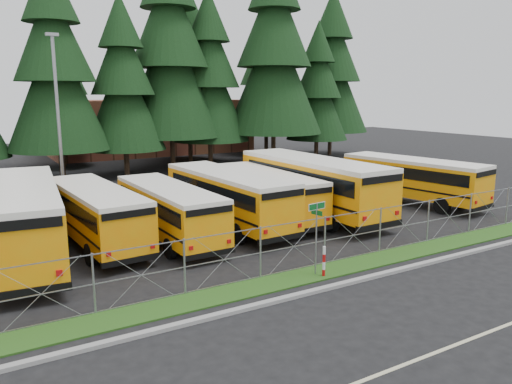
% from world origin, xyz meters
% --- Properties ---
extents(ground, '(120.00, 120.00, 0.00)m').
position_xyz_m(ground, '(0.00, 0.00, 0.00)').
color(ground, black).
rests_on(ground, ground).
extents(curb, '(50.00, 0.25, 0.12)m').
position_xyz_m(curb, '(0.00, -3.10, 0.06)').
color(curb, gray).
rests_on(curb, ground).
extents(grass_verge, '(50.00, 1.40, 0.06)m').
position_xyz_m(grass_verge, '(0.00, -1.70, 0.03)').
color(grass_verge, '#284F16').
rests_on(grass_verge, ground).
extents(road_lane_line, '(50.00, 0.12, 0.01)m').
position_xyz_m(road_lane_line, '(0.00, -8.00, 0.01)').
color(road_lane_line, beige).
rests_on(road_lane_line, ground).
extents(chainlink_fence, '(44.00, 0.10, 2.00)m').
position_xyz_m(chainlink_fence, '(0.00, -1.00, 1.00)').
color(chainlink_fence, gray).
rests_on(chainlink_fence, ground).
extents(brick_building, '(22.00, 10.00, 6.00)m').
position_xyz_m(brick_building, '(6.00, 40.00, 3.00)').
color(brick_building, brown).
rests_on(brick_building, ground).
extents(bus_1, '(4.14, 12.43, 3.20)m').
position_xyz_m(bus_1, '(-11.22, 6.00, 1.60)').
color(bus_1, orange).
rests_on(bus_1, ground).
extents(bus_2, '(3.01, 10.23, 2.65)m').
position_xyz_m(bus_2, '(-8.21, 6.67, 1.32)').
color(bus_2, orange).
rests_on(bus_2, ground).
extents(bus_3, '(2.55, 9.84, 2.57)m').
position_xyz_m(bus_3, '(-5.09, 5.71, 1.28)').
color(bus_3, orange).
rests_on(bus_3, ground).
extents(bus_4, '(3.15, 10.98, 2.85)m').
position_xyz_m(bus_4, '(-1.65, 6.42, 1.42)').
color(bus_4, orange).
rests_on(bus_4, ground).
extents(bus_5, '(2.63, 10.12, 2.64)m').
position_xyz_m(bus_5, '(0.82, 6.63, 1.32)').
color(bus_5, orange).
rests_on(bus_5, ground).
extents(bus_6, '(3.12, 12.41, 3.24)m').
position_xyz_m(bus_6, '(3.50, 6.26, 1.62)').
color(bus_6, orange).
rests_on(bus_6, ground).
extents(bus_east, '(4.19, 10.93, 2.80)m').
position_xyz_m(bus_east, '(10.72, 5.55, 1.40)').
color(bus_east, orange).
rests_on(bus_east, ground).
extents(street_sign, '(0.83, 0.55, 2.81)m').
position_xyz_m(street_sign, '(-2.04, -1.77, 2.03)').
color(street_sign, gray).
rests_on(street_sign, ground).
extents(striped_bollard, '(0.11, 0.11, 1.20)m').
position_xyz_m(striped_bollard, '(-1.89, -2.09, 0.60)').
color(striped_bollard, '#B20C0C').
rests_on(striped_bollard, ground).
extents(light_standard, '(0.70, 0.35, 10.14)m').
position_xyz_m(light_standard, '(-7.97, 15.39, 5.50)').
color(light_standard, gray).
rests_on(light_standard, ground).
extents(conifer_3, '(7.62, 7.62, 16.86)m').
position_xyz_m(conifer_3, '(-6.43, 24.59, 8.43)').
color(conifer_3, black).
rests_on(conifer_3, ground).
extents(conifer_4, '(6.64, 6.64, 14.68)m').
position_xyz_m(conifer_4, '(-1.23, 25.10, 7.34)').
color(conifer_4, black).
rests_on(conifer_4, ground).
extents(conifer_5, '(8.96, 8.96, 19.81)m').
position_xyz_m(conifer_5, '(3.49, 26.68, 9.91)').
color(conifer_5, black).
rests_on(conifer_5, ground).
extents(conifer_6, '(7.28, 7.28, 16.10)m').
position_xyz_m(conifer_6, '(7.21, 26.52, 8.05)').
color(conifer_6, black).
rests_on(conifer_6, ground).
extents(conifer_7, '(9.18, 9.18, 20.30)m').
position_xyz_m(conifer_7, '(13.09, 24.68, 10.15)').
color(conifer_7, black).
rests_on(conifer_7, ground).
extents(conifer_8, '(6.30, 6.30, 13.94)m').
position_xyz_m(conifer_8, '(18.86, 25.38, 6.97)').
color(conifer_8, black).
rests_on(conifer_8, ground).
extents(conifer_9, '(8.01, 8.01, 17.72)m').
position_xyz_m(conifer_9, '(22.37, 27.50, 8.86)').
color(conifer_9, black).
rests_on(conifer_9, ground).
extents(conifer_11, '(6.62, 6.62, 14.64)m').
position_xyz_m(conifer_11, '(-4.88, 33.05, 7.32)').
color(conifer_11, black).
rests_on(conifer_11, ground).
extents(conifer_12, '(7.78, 7.78, 17.22)m').
position_xyz_m(conifer_12, '(6.87, 30.46, 8.61)').
color(conifer_12, black).
rests_on(conifer_12, ground).
extents(conifer_13, '(7.64, 7.64, 16.91)m').
position_xyz_m(conifer_13, '(16.71, 31.79, 8.45)').
color(conifer_13, black).
rests_on(conifer_13, ground).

